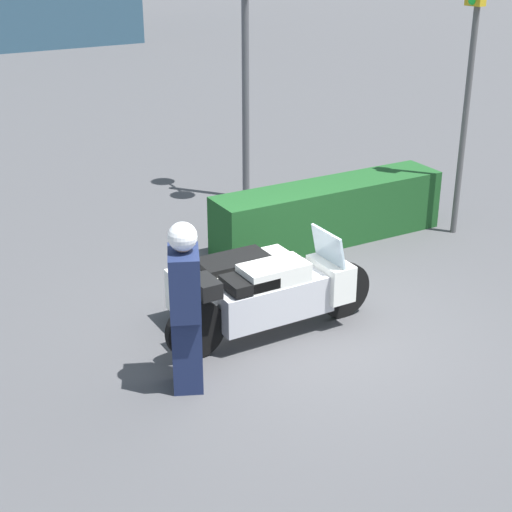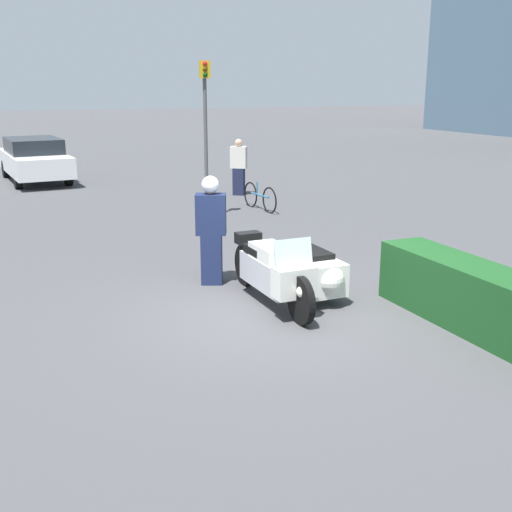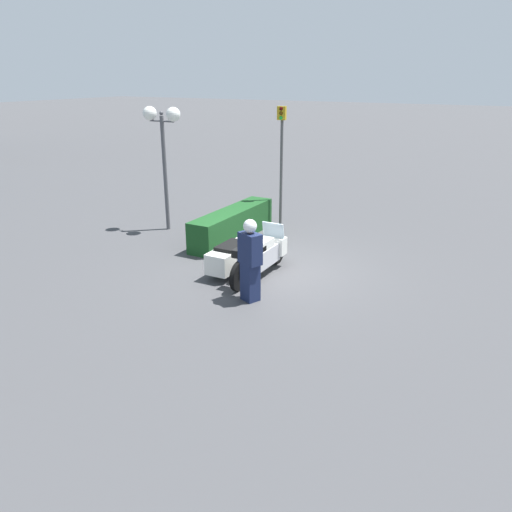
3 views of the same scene
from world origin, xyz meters
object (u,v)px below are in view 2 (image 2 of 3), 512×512
at_px(traffic_light_far, 205,118).
at_px(bicycle_parked, 260,197).
at_px(police_motorcycle, 293,271).
at_px(parked_car_background, 34,159).
at_px(officer_rider, 211,228).
at_px(hedge_bush_curbside, 480,300).
at_px(pedestrian_bystander, 239,167).

xyz_separation_m(traffic_light_far, bicycle_parked, (-0.57, 1.69, -2.13)).
distance_m(police_motorcycle, parked_car_background, 15.09).
height_order(officer_rider, traffic_light_far, traffic_light_far).
height_order(hedge_bush_curbside, pedestrian_bystander, pedestrian_bystander).
height_order(parked_car_background, pedestrian_bystander, pedestrian_bystander).
bearing_deg(parked_car_background, hedge_bush_curbside, -170.38).
bearing_deg(officer_rider, traffic_light_far, 4.95).
relative_size(police_motorcycle, hedge_bush_curbside, 0.73).
height_order(police_motorcycle, hedge_bush_curbside, police_motorcycle).
bearing_deg(officer_rider, pedestrian_bystander, -1.52).
height_order(officer_rider, hedge_bush_curbside, officer_rider).
distance_m(parked_car_background, pedestrian_bystander, 7.64).
distance_m(hedge_bush_curbside, bicycle_parked, 9.23).
bearing_deg(parked_car_background, police_motorcycle, -174.82).
height_order(hedge_bush_curbside, traffic_light_far, traffic_light_far).
relative_size(pedestrian_bystander, bicycle_parked, 0.98).
height_order(officer_rider, bicycle_parked, officer_rider).
relative_size(police_motorcycle, pedestrian_bystander, 1.59).
bearing_deg(officer_rider, police_motorcycle, -124.26).
bearing_deg(hedge_bush_curbside, parked_car_background, -166.14).
xyz_separation_m(parked_car_background, pedestrian_bystander, (5.40, 5.40, 0.06)).
height_order(officer_rider, parked_car_background, officer_rider).
bearing_deg(bicycle_parked, parked_car_background, -153.17).
xyz_separation_m(parked_car_background, bicycle_parked, (7.85, 5.02, -0.44)).
bearing_deg(hedge_bush_curbside, police_motorcycle, -141.23).
distance_m(parked_car_background, bicycle_parked, 9.32).
bearing_deg(pedestrian_bystander, bicycle_parked, -154.60).
bearing_deg(traffic_light_far, officer_rider, -6.75).
bearing_deg(pedestrian_bystander, parked_car_background, 79.38).
xyz_separation_m(officer_rider, pedestrian_bystander, (-8.14, 3.78, -0.12)).
relative_size(officer_rider, bicycle_parked, 1.06).
relative_size(police_motorcycle, bicycle_parked, 1.55).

